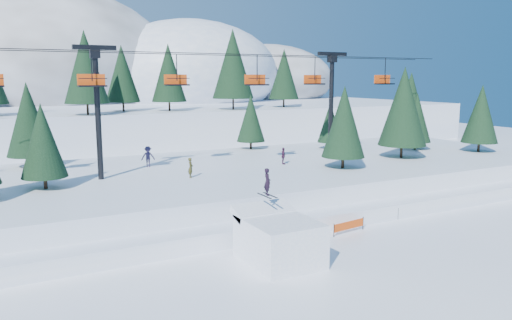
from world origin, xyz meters
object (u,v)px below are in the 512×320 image
banner_far (380,214)px  banner_near (349,225)px  chairlift (225,90)px  jump_kicker (278,239)px

banner_far → banner_near: bearing=-161.7°
chairlift → banner_far: (6.63, -12.63, -8.78)m
chairlift → banner_near: chairlift is taller
jump_kicker → chairlift: 18.53m
jump_kicker → banner_far: (10.77, 3.59, -0.80)m
jump_kicker → banner_near: (6.87, 2.30, -0.80)m
jump_kicker → chairlift: (4.14, 16.21, 7.98)m
jump_kicker → banner_near: size_ratio=1.82×
jump_kicker → banner_far: bearing=18.4°
chairlift → banner_far: bearing=-62.3°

